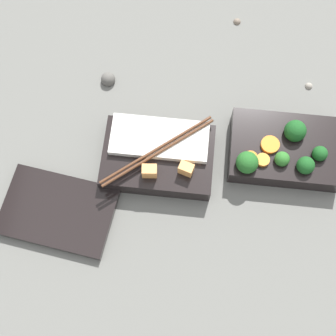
# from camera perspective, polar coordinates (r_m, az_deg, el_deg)

# --- Properties ---
(ground_plane) EXTENTS (3.00, 3.00, 0.00)m
(ground_plane) POSITION_cam_1_polar(r_m,az_deg,el_deg) (0.86, 5.77, 1.15)
(ground_plane) COLOR slate
(bento_tray_vegetable) EXTENTS (0.19, 0.13, 0.07)m
(bento_tray_vegetable) POSITION_cam_1_polar(r_m,az_deg,el_deg) (0.86, 13.94, 2.14)
(bento_tray_vegetable) COLOR black
(bento_tray_vegetable) RESTS_ON ground_plane
(bento_tray_rice) EXTENTS (0.19, 0.15, 0.06)m
(bento_tray_rice) POSITION_cam_1_polar(r_m,az_deg,el_deg) (0.83, -1.18, 1.53)
(bento_tray_rice) COLOR black
(bento_tray_rice) RESTS_ON ground_plane
(bento_lid) EXTENTS (0.21, 0.15, 0.02)m
(bento_lid) POSITION_cam_1_polar(r_m,az_deg,el_deg) (0.84, -13.24, -5.11)
(bento_lid) COLOR black
(bento_lid) RESTS_ON ground_plane
(pebble_1) EXTENTS (0.03, 0.03, 0.03)m
(pebble_1) POSITION_cam_1_polar(r_m,az_deg,el_deg) (0.92, -7.31, 10.67)
(pebble_1) COLOR #595651
(pebble_1) RESTS_ON ground_plane
(pebble_2) EXTENTS (0.01, 0.01, 0.01)m
(pebble_2) POSITION_cam_1_polar(r_m,az_deg,el_deg) (1.01, 8.44, 17.32)
(pebble_2) COLOR #7A6B5B
(pebble_2) RESTS_ON ground_plane
(pebble_3) EXTENTS (0.01, 0.01, 0.01)m
(pebble_3) POSITION_cam_1_polar(r_m,az_deg,el_deg) (0.95, 16.83, 9.61)
(pebble_3) COLOR gray
(pebble_3) RESTS_ON ground_plane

